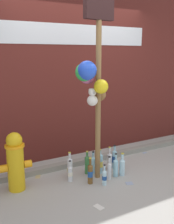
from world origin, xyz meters
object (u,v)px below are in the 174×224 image
fire_hydrant (15,161)px  bottle_5 (122,166)px  memorial_post (93,71)px  bottle_8 (90,173)px  bottle_2 (114,159)px  bottle_10 (70,167)px  bottle_0 (109,170)px  bottle_3 (109,161)px  bottle_7 (93,164)px  bottle_11 (104,177)px  bottle_1 (116,167)px  bottle_9 (100,163)px  bottle_4 (87,164)px  bottle_6 (70,173)px

fire_hydrant → bottle_5: (1.45, -0.32, -0.25)m
memorial_post → bottle_8: 1.38m
fire_hydrant → bottle_2: (1.49, -0.07, -0.23)m
bottle_10 → bottle_0: bearing=-35.9°
bottle_10 → bottle_3: bearing=-9.8°
bottle_8 → bottle_7: bearing=53.3°
bottle_0 → bottle_8: size_ratio=0.91×
bottle_2 → bottle_10: bearing=174.6°
bottle_11 → bottle_5: bearing=17.7°
bottle_1 → bottle_9: (-0.14, 0.20, 0.02)m
bottle_7 → bottle_0: bearing=-69.0°
bottle_0 → bottle_11: bearing=-143.3°
bottle_9 → fire_hydrant: bearing=174.7°
bottle_3 → bottle_7: bottle_3 is taller
bottle_2 → bottle_4: size_ratio=1.07×
fire_hydrant → bottle_10: bearing=-0.2°
memorial_post → fire_hydrant: size_ratio=3.24×
bottle_5 → bottle_9: (-0.24, 0.21, 0.01)m
bottle_8 → bottle_1: bearing=1.4°
memorial_post → bottle_11: bearing=-77.9°
memorial_post → bottle_10: (-0.26, 0.20, -1.38)m
bottle_6 → bottle_5: bearing=-14.7°
fire_hydrant → bottle_11: bearing=-22.6°
memorial_post → fire_hydrant: bearing=168.8°
bottle_3 → bottle_1: bearing=-96.6°
bottle_2 → bottle_11: 0.56m
bottle_0 → bottle_2: size_ratio=0.90×
bottle_10 → bottle_7: bearing=-9.3°
bottle_2 → bottle_7: size_ratio=1.11×
bottle_4 → bottle_6: bearing=-163.4°
bottle_9 → bottle_6: bearing=-178.0°
bottle_1 → bottle_4: bearing=139.3°
bottle_0 → memorial_post: bearing=146.6°
bottle_8 → bottle_10: 0.35m
bottle_6 → bottle_4: bearing=16.6°
fire_hydrant → bottle_4: fire_hydrant is taller
bottle_0 → bottle_4: size_ratio=0.97×
fire_hydrant → bottle_10: 0.80m
bottle_2 → bottle_1: bearing=-120.3°
fire_hydrant → bottle_10: fire_hydrant is taller
memorial_post → bottle_7: memorial_post is taller
bottle_9 → bottle_10: size_ratio=1.00×
bottle_5 → bottle_2: bearing=82.2°
bottle_1 → bottle_4: size_ratio=1.00×
fire_hydrant → bottle_7: fire_hydrant is taller
bottle_9 → memorial_post: bearing=-154.6°
bottle_3 → bottle_8: 0.49m
bottle_2 → bottle_7: 0.37m
fire_hydrant → bottle_4: size_ratio=2.22×
memorial_post → bottle_8: size_ratio=6.75×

